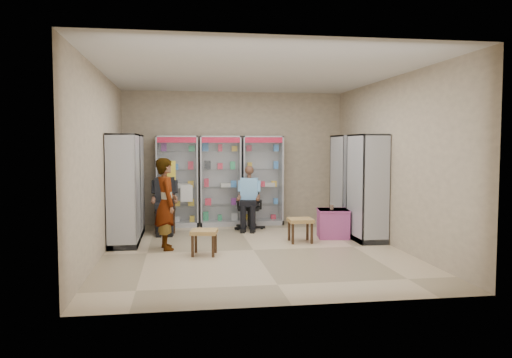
{
  "coord_description": "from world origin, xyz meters",
  "views": [
    {
      "loc": [
        -1.23,
        -8.38,
        1.82
      ],
      "look_at": [
        0.15,
        0.7,
        1.17
      ],
      "focal_mm": 35.0,
      "sensor_mm": 36.0,
      "label": 1
    }
  ],
  "objects": [
    {
      "name": "cabinet_right_far",
      "position": [
        2.23,
        1.6,
        1.0
      ],
      "size": [
        0.9,
        0.5,
        2.0
      ],
      "primitive_type": "cube",
      "rotation": [
        0.0,
        0.0,
        1.57
      ],
      "color": "silver",
      "rests_on": "floor"
    },
    {
      "name": "cabinet_back_left",
      "position": [
        -1.3,
        2.73,
        1.0
      ],
      "size": [
        0.9,
        0.5,
        2.0
      ],
      "primitive_type": "cube",
      "color": "#A5A9AC",
      "rests_on": "floor"
    },
    {
      "name": "floor",
      "position": [
        0.0,
        0.0,
        0.0
      ],
      "size": [
        6.0,
        6.0,
        0.0
      ],
      "primitive_type": "plane",
      "color": "tan",
      "rests_on": "ground"
    },
    {
      "name": "woven_stool_a",
      "position": [
        0.96,
        0.55,
        0.22
      ],
      "size": [
        0.45,
        0.45,
        0.44
      ],
      "primitive_type": "cube",
      "rotation": [
        0.0,
        0.0,
        -0.03
      ],
      "color": "#90603C",
      "rests_on": "floor"
    },
    {
      "name": "wooden_chair",
      "position": [
        -1.55,
        2.0,
        0.47
      ],
      "size": [
        0.42,
        0.42,
        0.94
      ],
      "primitive_type": "cube",
      "color": "black",
      "rests_on": "floor"
    },
    {
      "name": "cabinet_back_right",
      "position": [
        0.6,
        2.73,
        1.0
      ],
      "size": [
        0.9,
        0.5,
        2.0
      ],
      "primitive_type": "cube",
      "color": "#ADB0B5",
      "rests_on": "floor"
    },
    {
      "name": "room_shell",
      "position": [
        0.0,
        0.0,
        1.97
      ],
      "size": [
        5.02,
        6.02,
        3.01
      ],
      "color": "tan",
      "rests_on": "ground"
    },
    {
      "name": "cabinet_left_far",
      "position": [
        -2.23,
        1.8,
        1.0
      ],
      "size": [
        0.9,
        0.5,
        2.0
      ],
      "primitive_type": "cube",
      "rotation": [
        0.0,
        0.0,
        -1.57
      ],
      "color": "silver",
      "rests_on": "floor"
    },
    {
      "name": "cabinet_left_near",
      "position": [
        -2.23,
        0.7,
        1.0
      ],
      "size": [
        0.9,
        0.5,
        2.0
      ],
      "primitive_type": "cube",
      "rotation": [
        0.0,
        0.0,
        -1.57
      ],
      "color": "silver",
      "rests_on": "floor"
    },
    {
      "name": "woven_stool_b",
      "position": [
        -0.85,
        -0.26,
        0.21
      ],
      "size": [
        0.49,
        0.49,
        0.41
      ],
      "primitive_type": "cube",
      "rotation": [
        0.0,
        0.0,
        -0.19
      ],
      "color": "#B67A4D",
      "rests_on": "floor"
    },
    {
      "name": "cabinet_right_near",
      "position": [
        2.23,
        0.5,
        1.0
      ],
      "size": [
        0.9,
        0.5,
        2.0
      ],
      "primitive_type": "cube",
      "rotation": [
        0.0,
        0.0,
        1.57
      ],
      "color": "#ADB1B5",
      "rests_on": "floor"
    },
    {
      "name": "cabinet_back_mid",
      "position": [
        -0.35,
        2.73,
        1.0
      ],
      "size": [
        0.9,
        0.5,
        2.0
      ],
      "primitive_type": "cube",
      "color": "silver",
      "rests_on": "floor"
    },
    {
      "name": "tea_glass",
      "position": [
        1.65,
        0.84,
        0.6
      ],
      "size": [
        0.07,
        0.07,
        0.1
      ],
      "primitive_type": "cylinder",
      "color": "#5E1B08",
      "rests_on": "pink_trunk"
    },
    {
      "name": "standing_man",
      "position": [
        -1.48,
        0.3,
        0.79
      ],
      "size": [
        0.49,
        0.64,
        1.58
      ],
      "primitive_type": "imported",
      "rotation": [
        0.0,
        0.0,
        1.78
      ],
      "color": "#9A9A9D",
      "rests_on": "floor"
    },
    {
      "name": "office_chair",
      "position": [
        0.22,
        2.12,
        0.5
      ],
      "size": [
        0.65,
        0.65,
        1.0
      ],
      "primitive_type": "cube",
      "rotation": [
        0.0,
        0.0,
        -0.23
      ],
      "color": "black",
      "rests_on": "floor"
    },
    {
      "name": "seated_shopkeeper",
      "position": [
        0.22,
        2.07,
        0.64
      ],
      "size": [
        0.54,
        0.66,
        1.27
      ],
      "primitive_type": null,
      "rotation": [
        0.0,
        0.0,
        -0.23
      ],
      "color": "#6F98DC",
      "rests_on": "floor"
    },
    {
      "name": "pink_trunk",
      "position": [
        1.7,
        0.9,
        0.28
      ],
      "size": [
        0.66,
        0.64,
        0.55
      ],
      "primitive_type": "cube",
      "rotation": [
        0.0,
        0.0,
        -0.16
      ],
      "color": "#C04C90",
      "rests_on": "floor"
    },
    {
      "name": "seated_customer",
      "position": [
        -1.55,
        1.95,
        0.67
      ],
      "size": [
        0.44,
        0.6,
        1.34
      ],
      "primitive_type": null,
      "color": "black",
      "rests_on": "floor"
    }
  ]
}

